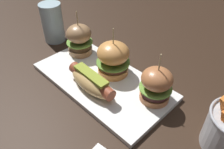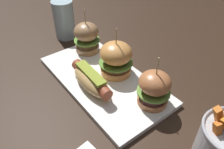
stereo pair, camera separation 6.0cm
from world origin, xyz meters
TOP-DOWN VIEW (x-y plane):
  - ground_plane at (0.00, 0.00)m, footprint 3.00×3.00m
  - platter_main at (0.00, 0.00)m, footprint 0.41×0.21m
  - hot_dog at (0.01, -0.05)m, footprint 0.16×0.07m
  - slider_left at (-0.15, 0.04)m, footprint 0.08×0.08m
  - slider_center at (-0.00, 0.05)m, footprint 0.10×0.10m
  - slider_right at (0.15, 0.04)m, footprint 0.08×0.08m
  - water_glass at (-0.30, 0.04)m, footprint 0.08×0.08m

SIDE VIEW (x-z plane):
  - ground_plane at x=0.00m, z-range 0.00..0.00m
  - platter_main at x=0.00m, z-range 0.00..0.01m
  - hot_dog at x=0.01m, z-range 0.01..0.07m
  - slider_right at x=0.15m, z-range -0.01..0.13m
  - slider_center at x=0.00m, z-range -0.01..0.14m
  - slider_left at x=-0.15m, z-range -0.01..0.14m
  - water_glass at x=-0.30m, z-range 0.00..0.14m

